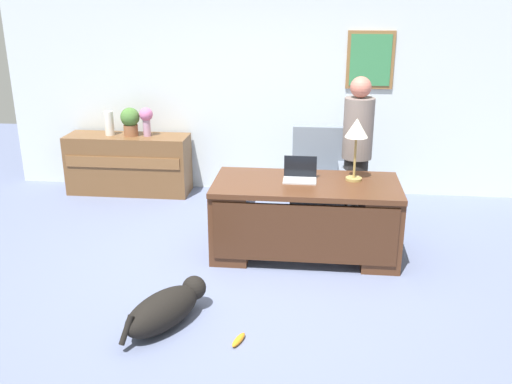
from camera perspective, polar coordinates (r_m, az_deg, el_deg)
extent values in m
plane|color=slate|center=(5.20, -0.36, -8.92)|extent=(12.00, 12.00, 0.00)
cube|color=silver|center=(7.26, 1.97, 10.54)|extent=(7.00, 0.12, 2.70)
cube|color=olive|center=(7.14, 11.52, 12.98)|extent=(0.57, 0.03, 0.69)
cube|color=#36804B|center=(7.12, 11.54, 12.96)|extent=(0.49, 0.01, 0.61)
cube|color=#4C2B19|center=(5.45, 5.12, 0.73)|extent=(1.80, 0.86, 0.05)
cube|color=#4C2B19|center=(5.64, -2.33, -2.65)|extent=(0.36, 0.80, 0.70)
cube|color=#4C2B19|center=(5.62, 12.37, -3.18)|extent=(0.36, 0.80, 0.70)
cube|color=#412415|center=(5.20, 4.91, -4.25)|extent=(1.70, 0.04, 0.56)
cube|color=brown|center=(7.51, -12.76, 2.78)|extent=(1.57, 0.48, 0.76)
cube|color=brown|center=(7.26, -13.43, 2.91)|extent=(1.47, 0.02, 0.14)
cube|color=slate|center=(6.38, 6.26, 0.10)|extent=(0.60, 0.58, 0.18)
cylinder|color=black|center=(6.46, 6.18, -1.82)|extent=(0.10, 0.10, 0.28)
cylinder|color=black|center=(6.51, 6.15, -2.77)|extent=(0.52, 0.52, 0.05)
cube|color=slate|center=(6.50, 6.39, 4.05)|extent=(0.60, 0.12, 0.60)
cube|color=slate|center=(6.32, 3.97, 1.90)|extent=(0.08, 0.50, 0.22)
cube|color=slate|center=(6.33, 8.68, 1.73)|extent=(0.08, 0.50, 0.22)
cylinder|color=#262323|center=(6.29, 9.94, -0.07)|extent=(0.26, 0.26, 0.80)
cylinder|color=slate|center=(6.09, 10.33, 6.37)|extent=(0.32, 0.32, 0.65)
sphere|color=#B8695A|center=(6.01, 10.59, 10.41)|extent=(0.22, 0.22, 0.22)
ellipsoid|color=black|center=(4.51, -9.46, -11.82)|extent=(0.63, 0.78, 0.30)
sphere|color=black|center=(4.71, -6.30, -9.64)|extent=(0.20, 0.20, 0.20)
cylinder|color=black|center=(4.30, -13.02, -13.47)|extent=(0.11, 0.15, 0.21)
cube|color=#B2B5BA|center=(5.47, 4.45, 1.18)|extent=(0.32, 0.22, 0.01)
cube|color=black|center=(5.54, 4.52, 2.62)|extent=(0.32, 0.01, 0.21)
cylinder|color=#9E8447|center=(5.57, 9.88, 1.33)|extent=(0.16, 0.16, 0.02)
cylinder|color=#9E8447|center=(5.51, 10.01, 3.46)|extent=(0.02, 0.02, 0.41)
cone|color=silver|center=(5.44, 10.19, 6.43)|extent=(0.22, 0.22, 0.18)
cylinder|color=#B688A6|center=(7.30, -11.01, 6.39)|extent=(0.10, 0.10, 0.21)
sphere|color=#C16595|center=(7.26, -11.10, 7.74)|extent=(0.17, 0.17, 0.17)
cylinder|color=silver|center=(7.45, -14.67, 6.77)|extent=(0.12, 0.12, 0.31)
cylinder|color=brown|center=(7.37, -12.57, 6.13)|extent=(0.18, 0.18, 0.14)
sphere|color=#467233|center=(7.34, -12.67, 7.42)|extent=(0.24, 0.24, 0.24)
ellipsoid|color=orange|center=(4.35, -1.78, -14.76)|extent=(0.11, 0.20, 0.05)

